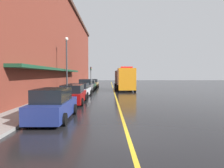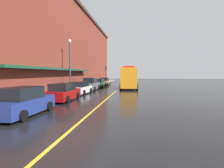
{
  "view_description": "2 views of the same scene",
  "coord_description": "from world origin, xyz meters",
  "px_view_note": "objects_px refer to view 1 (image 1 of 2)",
  "views": [
    {
      "loc": [
        -0.78,
        -7.63,
        2.51
      ],
      "look_at": [
        -0.22,
        27.25,
        0.85
      ],
      "focal_mm": 31.46,
      "sensor_mm": 36.0,
      "label": 1
    },
    {
      "loc": [
        2.93,
        -6.73,
        2.57
      ],
      "look_at": [
        -0.72,
        20.15,
        0.95
      ],
      "focal_mm": 28.83,
      "sensor_mm": 36.0,
      "label": 2
    }
  ],
  "objects_px": {
    "parked_car_0": "(54,105)",
    "parked_car_4": "(90,85)",
    "parked_car_2": "(81,90)",
    "parking_meter_0": "(70,87)",
    "parked_car_5": "(93,83)",
    "parked_car_1": "(73,95)",
    "parking_meter_1": "(69,87)",
    "parked_car_3": "(86,86)",
    "traffic_light_near": "(91,72)",
    "street_lamp_left": "(67,59)",
    "utility_truck": "(124,79)"
  },
  "relations": [
    {
      "from": "street_lamp_left",
      "to": "traffic_light_near",
      "type": "height_order",
      "value": "street_lamp_left"
    },
    {
      "from": "parked_car_3",
      "to": "traffic_light_near",
      "type": "relative_size",
      "value": 1.08
    },
    {
      "from": "parked_car_4",
      "to": "traffic_light_near",
      "type": "bearing_deg",
      "value": 5.06
    },
    {
      "from": "parked_car_5",
      "to": "parking_meter_1",
      "type": "height_order",
      "value": "parked_car_5"
    },
    {
      "from": "parked_car_3",
      "to": "parked_car_4",
      "type": "height_order",
      "value": "parked_car_3"
    },
    {
      "from": "street_lamp_left",
      "to": "parked_car_5",
      "type": "bearing_deg",
      "value": 82.21
    },
    {
      "from": "parking_meter_1",
      "to": "parked_car_2",
      "type": "bearing_deg",
      "value": 2.02
    },
    {
      "from": "parked_car_5",
      "to": "street_lamp_left",
      "type": "height_order",
      "value": "street_lamp_left"
    },
    {
      "from": "parked_car_3",
      "to": "parked_car_4",
      "type": "relative_size",
      "value": 1.01
    },
    {
      "from": "traffic_light_near",
      "to": "street_lamp_left",
      "type": "bearing_deg",
      "value": -91.52
    },
    {
      "from": "parked_car_5",
      "to": "traffic_light_near",
      "type": "distance_m",
      "value": 10.26
    },
    {
      "from": "parked_car_2",
      "to": "parked_car_5",
      "type": "relative_size",
      "value": 1.01
    },
    {
      "from": "parked_car_0",
      "to": "parked_car_4",
      "type": "bearing_deg",
      "value": 0.94
    },
    {
      "from": "parked_car_5",
      "to": "parking_meter_0",
      "type": "xyz_separation_m",
      "value": [
        -1.46,
        -16.03,
        0.29
      ]
    },
    {
      "from": "parking_meter_1",
      "to": "street_lamp_left",
      "type": "distance_m",
      "value": 3.85
    },
    {
      "from": "parked_car_0",
      "to": "parking_meter_1",
      "type": "relative_size",
      "value": 3.45
    },
    {
      "from": "parking_meter_0",
      "to": "street_lamp_left",
      "type": "bearing_deg",
      "value": 121.53
    },
    {
      "from": "parked_car_3",
      "to": "parked_car_2",
      "type": "bearing_deg",
      "value": -179.92
    },
    {
      "from": "parked_car_0",
      "to": "parking_meter_1",
      "type": "height_order",
      "value": "parked_car_0"
    },
    {
      "from": "parked_car_2",
      "to": "parking_meter_0",
      "type": "relative_size",
      "value": 3.29
    },
    {
      "from": "parked_car_1",
      "to": "utility_truck",
      "type": "xyz_separation_m",
      "value": [
        5.6,
        14.56,
        0.98
      ]
    },
    {
      "from": "parked_car_5",
      "to": "street_lamp_left",
      "type": "bearing_deg",
      "value": 173.17
    },
    {
      "from": "parked_car_3",
      "to": "parked_car_5",
      "type": "height_order",
      "value": "parked_car_3"
    },
    {
      "from": "parked_car_0",
      "to": "parked_car_5",
      "type": "height_order",
      "value": "parked_car_0"
    },
    {
      "from": "parked_car_0",
      "to": "utility_truck",
      "type": "bearing_deg",
      "value": -14.57
    },
    {
      "from": "parked_car_4",
      "to": "street_lamp_left",
      "type": "distance_m",
      "value": 10.5
    },
    {
      "from": "parking_meter_1",
      "to": "traffic_light_near",
      "type": "relative_size",
      "value": 0.31
    },
    {
      "from": "parked_car_4",
      "to": "parking_meter_1",
      "type": "distance_m",
      "value": 11.54
    },
    {
      "from": "parking_meter_0",
      "to": "parking_meter_1",
      "type": "height_order",
      "value": "same"
    },
    {
      "from": "parked_car_1",
      "to": "parked_car_5",
      "type": "distance_m",
      "value": 22.28
    },
    {
      "from": "street_lamp_left",
      "to": "parked_car_2",
      "type": "bearing_deg",
      "value": -42.4
    },
    {
      "from": "parked_car_4",
      "to": "utility_truck",
      "type": "bearing_deg",
      "value": -111.6
    },
    {
      "from": "parked_car_2",
      "to": "traffic_light_near",
      "type": "relative_size",
      "value": 1.02
    },
    {
      "from": "parked_car_5",
      "to": "utility_truck",
      "type": "relative_size",
      "value": 0.5
    },
    {
      "from": "parked_car_3",
      "to": "parking_meter_0",
      "type": "bearing_deg",
      "value": 164.0
    },
    {
      "from": "parked_car_0",
      "to": "parked_car_4",
      "type": "relative_size",
      "value": 1.0
    },
    {
      "from": "parked_car_5",
      "to": "street_lamp_left",
      "type": "xyz_separation_m",
      "value": [
        -2.06,
        -15.05,
        3.63
      ]
    },
    {
      "from": "parked_car_3",
      "to": "parking_meter_0",
      "type": "xyz_separation_m",
      "value": [
        -1.32,
        -4.61,
        0.18
      ]
    },
    {
      "from": "parked_car_0",
      "to": "parking_meter_0",
      "type": "height_order",
      "value": "parked_car_0"
    },
    {
      "from": "parking_meter_0",
      "to": "parking_meter_1",
      "type": "bearing_deg",
      "value": -90.0
    },
    {
      "from": "parked_car_5",
      "to": "traffic_light_near",
      "type": "xyz_separation_m",
      "value": [
        -1.4,
        9.88,
        2.38
      ]
    },
    {
      "from": "parking_meter_1",
      "to": "traffic_light_near",
      "type": "bearing_deg",
      "value": 89.87
    },
    {
      "from": "parking_meter_1",
      "to": "traffic_light_near",
      "type": "distance_m",
      "value": 26.83
    },
    {
      "from": "parked_car_0",
      "to": "parked_car_3",
      "type": "bearing_deg",
      "value": 1.05
    },
    {
      "from": "parked_car_1",
      "to": "parking_meter_0",
      "type": "bearing_deg",
      "value": 12.0
    },
    {
      "from": "parked_car_1",
      "to": "traffic_light_near",
      "type": "height_order",
      "value": "traffic_light_near"
    },
    {
      "from": "parked_car_4",
      "to": "parking_meter_1",
      "type": "relative_size",
      "value": 3.43
    },
    {
      "from": "parked_car_0",
      "to": "traffic_light_near",
      "type": "height_order",
      "value": "traffic_light_near"
    },
    {
      "from": "parked_car_3",
      "to": "parking_meter_1",
      "type": "relative_size",
      "value": 3.48
    },
    {
      "from": "parked_car_2",
      "to": "parked_car_5",
      "type": "distance_m",
      "value": 16.82
    }
  ]
}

